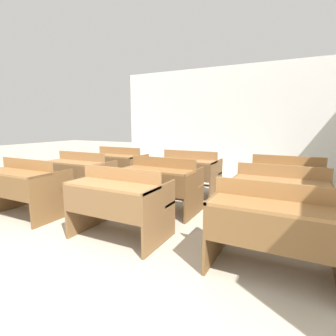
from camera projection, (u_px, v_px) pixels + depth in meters
name	position (u px, v px, depth m)	size (l,w,h in m)	color
wall_back	(231.00, 120.00, 7.21)	(6.64, 0.06, 2.90)	silver
bench_front_left	(26.00, 185.00, 3.86)	(1.10, 0.73, 0.85)	brown
bench_front_center	(119.00, 201.00, 3.10)	(1.10, 0.73, 0.85)	brown
bench_front_right	(273.00, 225.00, 2.34)	(1.10, 0.73, 0.85)	brown
bench_second_left	(80.00, 173.00, 4.80)	(1.10, 0.73, 0.85)	brown
bench_second_center	(161.00, 182.00, 4.05)	(1.10, 0.73, 0.85)	brown
bench_second_right	(280.00, 196.00, 3.30)	(1.10, 0.73, 0.85)	brown
bench_third_left	(118.00, 165.00, 5.77)	(1.10, 0.73, 0.85)	brown
bench_third_center	(189.00, 171.00, 5.03)	(1.10, 0.73, 0.85)	brown
bench_third_right	(286.00, 180.00, 4.24)	(1.10, 0.73, 0.85)	brown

